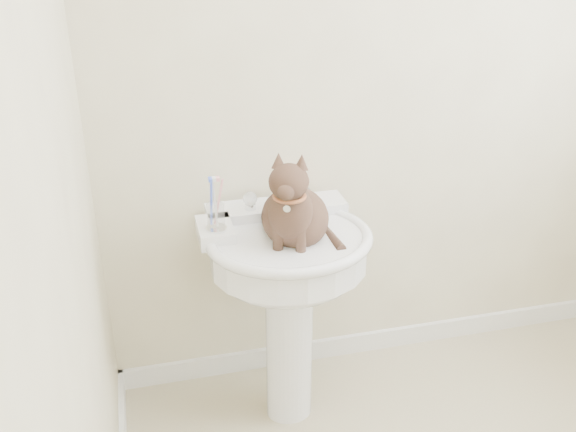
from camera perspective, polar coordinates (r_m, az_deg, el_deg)
wall_back at (r=2.41m, az=9.24°, el=12.81°), size 2.20×0.00×2.50m
wall_left at (r=1.20m, az=-20.64°, el=-2.32°), size 0.00×2.20×2.50m
baseboard_back at (r=2.92m, az=7.62°, el=-10.91°), size 2.20×0.02×0.09m
pedestal_sink at (r=2.24m, az=0.01°, el=-4.88°), size 0.59×0.58×0.81m
faucet at (r=2.27m, az=-0.82°, el=1.60°), size 0.28×0.12×0.14m
soap_bar at (r=2.38m, az=0.80°, el=2.05°), size 0.09×0.06×0.03m
toothbrush_cup at (r=2.13m, az=-6.44°, el=-0.02°), size 0.07×0.07×0.18m
cat at (r=2.12m, az=0.65°, el=0.28°), size 0.25×0.31×0.46m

